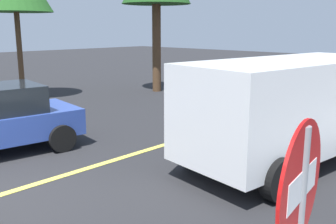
# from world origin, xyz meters

# --- Properties ---
(lane_marking_centre) EXTENTS (28.00, 0.16, 0.01)m
(lane_marking_centre) POSITION_xyz_m (3.00, 0.00, 0.01)
(lane_marking_centre) COLOR #E0D14C
(white_van) EXTENTS (5.41, 2.78, 2.20)m
(white_van) POSITION_xyz_m (5.32, -2.77, 1.27)
(white_van) COLOR white
(white_van) RESTS_ON ground_plane
(car_red_near_curb) EXTENTS (4.24, 2.67, 1.55)m
(car_red_near_curb) POSITION_xyz_m (11.65, 0.23, 0.78)
(car_red_near_curb) COLOR red
(car_red_near_curb) RESTS_ON ground_plane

